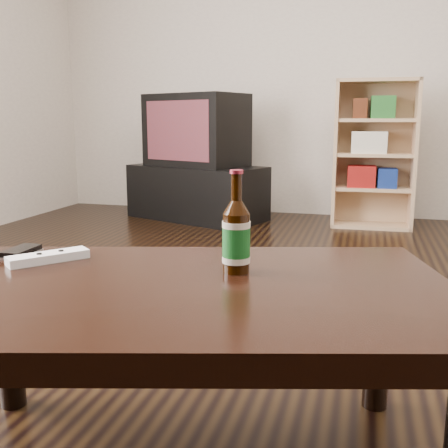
% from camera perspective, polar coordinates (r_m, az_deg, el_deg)
% --- Properties ---
extents(floor, '(5.00, 6.00, 0.01)m').
position_cam_1_polar(floor, '(1.79, 5.92, -15.83)').
color(floor, black).
rests_on(floor, ground).
extents(wall_back, '(5.00, 0.02, 2.70)m').
position_cam_1_polar(wall_back, '(4.62, 12.69, 17.69)').
color(wall_back, beige).
rests_on(wall_back, ground).
extents(tv_stand, '(1.22, 0.91, 0.44)m').
position_cam_1_polar(tv_stand, '(4.36, -2.94, 3.46)').
color(tv_stand, black).
rests_on(tv_stand, floor).
extents(tv, '(0.89, 0.73, 0.58)m').
position_cam_1_polar(tv, '(4.33, -3.02, 10.14)').
color(tv, black).
rests_on(tv, tv_stand).
extents(bookshelf, '(0.60, 0.29, 1.11)m').
position_cam_1_polar(bookshelf, '(4.15, 15.93, 7.58)').
color(bookshelf, tan).
rests_on(bookshelf, floor).
extents(coffee_table, '(1.34, 0.98, 0.45)m').
position_cam_1_polar(coffee_table, '(1.19, -4.37, -9.30)').
color(coffee_table, black).
rests_on(coffee_table, floor).
extents(beer_bottle, '(0.08, 0.08, 0.24)m').
position_cam_1_polar(beer_bottle, '(1.24, 1.34, -1.40)').
color(beer_bottle, black).
rests_on(beer_bottle, coffee_table).
extents(phone, '(0.06, 0.12, 0.02)m').
position_cam_1_polar(phone, '(1.51, -21.21, -2.87)').
color(phone, '#BDBDBF').
rests_on(phone, coffee_table).
extents(remote, '(0.17, 0.19, 0.03)m').
position_cam_1_polar(remote, '(1.42, -18.58, -3.44)').
color(remote, white).
rests_on(remote, coffee_table).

